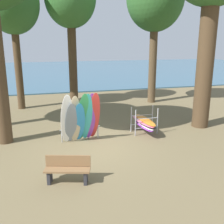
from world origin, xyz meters
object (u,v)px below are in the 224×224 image
(tree_deep_back, at_px, (70,0))
(board_storage_rack, at_px, (144,122))
(leaning_board_pile, at_px, (81,119))
(tree_far_left_back, at_px, (13,5))
(park_bench, at_px, (68,169))

(tree_deep_back, relative_size, board_storage_rack, 4.20)
(leaning_board_pile, distance_m, board_storage_rack, 3.16)
(tree_far_left_back, distance_m, tree_deep_back, 3.63)
(tree_far_left_back, xyz_separation_m, board_storage_rack, (5.94, -6.58, -5.83))
(park_bench, bearing_deg, tree_far_left_back, 100.62)
(tree_deep_back, relative_size, leaning_board_pile, 4.00)
(leaning_board_pile, relative_size, board_storage_rack, 1.05)
(tree_far_left_back, bearing_deg, park_bench, -79.38)
(leaning_board_pile, height_order, board_storage_rack, leaning_board_pile)
(tree_far_left_back, xyz_separation_m, tree_deep_back, (3.53, 0.67, 0.48))
(leaning_board_pile, xyz_separation_m, park_bench, (-0.94, -3.25, -0.60))
(board_storage_rack, xyz_separation_m, park_bench, (-4.02, -3.66, -0.07))
(tree_far_left_back, height_order, leaning_board_pile, tree_far_left_back)
(leaning_board_pile, bearing_deg, board_storage_rack, 7.58)
(park_bench, bearing_deg, tree_deep_back, 81.61)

